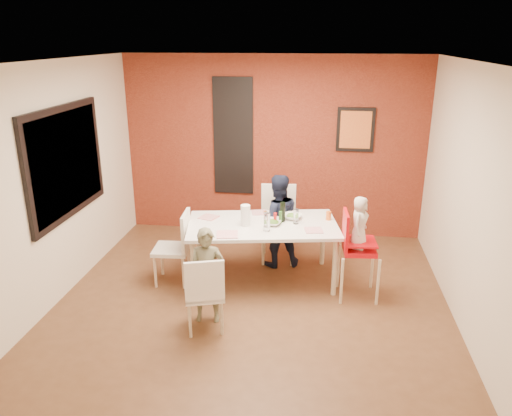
# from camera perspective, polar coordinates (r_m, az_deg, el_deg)

# --- Properties ---
(ground) EXTENTS (4.50, 4.50, 0.00)m
(ground) POSITION_cam_1_polar(r_m,az_deg,el_deg) (5.94, -0.39, -10.57)
(ground) COLOR brown
(ground) RESTS_ON ground
(ceiling) EXTENTS (4.50, 4.50, 0.02)m
(ceiling) POSITION_cam_1_polar(r_m,az_deg,el_deg) (5.16, -0.46, 16.43)
(ceiling) COLOR silver
(ceiling) RESTS_ON wall_back
(wall_back) EXTENTS (4.50, 0.02, 2.70)m
(wall_back) POSITION_cam_1_polar(r_m,az_deg,el_deg) (7.56, 1.97, 6.97)
(wall_back) COLOR beige
(wall_back) RESTS_ON ground
(wall_front) EXTENTS (4.50, 0.02, 2.70)m
(wall_front) POSITION_cam_1_polar(r_m,az_deg,el_deg) (3.35, -5.85, -9.37)
(wall_front) COLOR beige
(wall_front) RESTS_ON ground
(wall_left) EXTENTS (0.02, 4.50, 2.70)m
(wall_left) POSITION_cam_1_polar(r_m,az_deg,el_deg) (6.12, -21.79, 2.65)
(wall_left) COLOR beige
(wall_left) RESTS_ON ground
(wall_right) EXTENTS (0.02, 4.50, 2.70)m
(wall_right) POSITION_cam_1_polar(r_m,az_deg,el_deg) (5.57, 23.18, 0.91)
(wall_right) COLOR beige
(wall_right) RESTS_ON ground
(brick_accent_wall) EXTENTS (4.50, 0.02, 2.70)m
(brick_accent_wall) POSITION_cam_1_polar(r_m,az_deg,el_deg) (7.54, 1.95, 6.94)
(brick_accent_wall) COLOR maroon
(brick_accent_wall) RESTS_ON ground
(picture_window_frame) EXTENTS (0.05, 1.70, 1.30)m
(picture_window_frame) POSITION_cam_1_polar(r_m,az_deg,el_deg) (6.23, -20.91, 4.94)
(picture_window_frame) COLOR black
(picture_window_frame) RESTS_ON wall_left
(picture_window_pane) EXTENTS (0.02, 1.55, 1.15)m
(picture_window_pane) POSITION_cam_1_polar(r_m,az_deg,el_deg) (6.22, -20.78, 4.94)
(picture_window_pane) COLOR black
(picture_window_pane) RESTS_ON wall_left
(glassblock_strip) EXTENTS (0.55, 0.03, 1.70)m
(glassblock_strip) POSITION_cam_1_polar(r_m,az_deg,el_deg) (7.58, -2.61, 8.14)
(glassblock_strip) COLOR white
(glassblock_strip) RESTS_ON wall_back
(glassblock_surround) EXTENTS (0.60, 0.03, 1.76)m
(glassblock_surround) POSITION_cam_1_polar(r_m,az_deg,el_deg) (7.58, -2.62, 8.14)
(glassblock_surround) COLOR black
(glassblock_surround) RESTS_ON wall_back
(art_print_frame) EXTENTS (0.54, 0.03, 0.64)m
(art_print_frame) POSITION_cam_1_polar(r_m,az_deg,el_deg) (7.45, 11.30, 8.77)
(art_print_frame) COLOR black
(art_print_frame) RESTS_ON wall_back
(art_print_canvas) EXTENTS (0.44, 0.01, 0.54)m
(art_print_canvas) POSITION_cam_1_polar(r_m,az_deg,el_deg) (7.43, 11.30, 8.75)
(art_print_canvas) COLOR orange
(art_print_canvas) RESTS_ON wall_back
(dining_table) EXTENTS (1.97, 1.30, 0.76)m
(dining_table) POSITION_cam_1_polar(r_m,az_deg,el_deg) (6.14, 0.77, -2.39)
(dining_table) COLOR white
(dining_table) RESTS_ON ground
(chair_near) EXTENTS (0.49, 0.49, 0.85)m
(chair_near) POSITION_cam_1_polar(r_m,az_deg,el_deg) (5.18, -5.91, -9.40)
(chair_near) COLOR white
(chair_near) RESTS_ON ground
(chair_far) EXTENTS (0.51, 0.51, 1.02)m
(chair_far) POSITION_cam_1_polar(r_m,az_deg,el_deg) (6.84, 2.56, -1.18)
(chair_far) COLOR silver
(chair_far) RESTS_ON ground
(chair_left) EXTENTS (0.46, 0.46, 0.92)m
(chair_left) POSITION_cam_1_polar(r_m,az_deg,el_deg) (6.23, -8.94, -4.05)
(chair_left) COLOR silver
(chair_left) RESTS_ON ground
(high_chair) EXTENTS (0.47, 0.47, 1.05)m
(high_chair) POSITION_cam_1_polar(r_m,az_deg,el_deg) (5.89, 11.27, -4.33)
(high_chair) COLOR red
(high_chair) RESTS_ON ground
(child_near) EXTENTS (0.41, 0.29, 1.06)m
(child_near) POSITION_cam_1_polar(r_m,az_deg,el_deg) (5.36, -5.60, -7.72)
(child_near) COLOR #5F5C44
(child_near) RESTS_ON ground
(child_far) EXTENTS (0.72, 0.63, 1.26)m
(child_far) POSITION_cam_1_polar(r_m,az_deg,el_deg) (6.58, 2.43, -1.46)
(child_far) COLOR black
(child_far) RESTS_ON ground
(toddler) EXTENTS (0.28, 0.35, 0.62)m
(toddler) POSITION_cam_1_polar(r_m,az_deg,el_deg) (5.79, 11.74, -1.64)
(toddler) COLOR silver
(toddler) RESTS_ON high_chair
(plate_near_left) EXTENTS (0.28, 0.28, 0.01)m
(plate_near_left) POSITION_cam_1_polar(r_m,az_deg,el_deg) (5.78, -3.31, -3.02)
(plate_near_left) COLOR white
(plate_near_left) RESTS_ON dining_table
(plate_far_mid) EXTENTS (0.24, 0.24, 0.01)m
(plate_far_mid) POSITION_cam_1_polar(r_m,az_deg,el_deg) (6.48, 0.41, -0.51)
(plate_far_mid) COLOR silver
(plate_far_mid) RESTS_ON dining_table
(plate_near_right) EXTENTS (0.24, 0.24, 0.01)m
(plate_near_right) POSITION_cam_1_polar(r_m,az_deg,el_deg) (5.94, 6.61, -2.53)
(plate_near_right) COLOR white
(plate_near_right) RESTS_ON dining_table
(plate_far_left) EXTENTS (0.27, 0.27, 0.01)m
(plate_far_left) POSITION_cam_1_polar(r_m,az_deg,el_deg) (6.34, -5.42, -1.04)
(plate_far_left) COLOR silver
(plate_far_left) RESTS_ON dining_table
(salad_bowl_a) EXTENTS (0.23, 0.23, 0.05)m
(salad_bowl_a) POSITION_cam_1_polar(r_m,az_deg,el_deg) (6.07, 1.93, -1.74)
(salad_bowl_a) COLOR silver
(salad_bowl_a) RESTS_ON dining_table
(salad_bowl_b) EXTENTS (0.29, 0.29, 0.06)m
(salad_bowl_b) POSITION_cam_1_polar(r_m,az_deg,el_deg) (6.28, 4.16, -0.99)
(salad_bowl_b) COLOR white
(salad_bowl_b) RESTS_ON dining_table
(wine_bottle) EXTENTS (0.07, 0.07, 0.25)m
(wine_bottle) POSITION_cam_1_polar(r_m,az_deg,el_deg) (6.15, 3.05, -0.46)
(wine_bottle) COLOR black
(wine_bottle) RESTS_ON dining_table
(wine_glass_a) EXTENTS (0.08, 0.08, 0.22)m
(wine_glass_a) POSITION_cam_1_polar(r_m,az_deg,el_deg) (5.85, 1.25, -1.62)
(wine_glass_a) COLOR white
(wine_glass_a) RESTS_ON dining_table
(wine_glass_b) EXTENTS (0.07, 0.07, 0.19)m
(wine_glass_b) POSITION_cam_1_polar(r_m,az_deg,el_deg) (6.10, 4.59, -0.96)
(wine_glass_b) COLOR white
(wine_glass_b) RESTS_ON dining_table
(paper_towel_roll) EXTENTS (0.11, 0.11, 0.26)m
(paper_towel_roll) POSITION_cam_1_polar(r_m,az_deg,el_deg) (6.02, -1.21, -0.85)
(paper_towel_roll) COLOR white
(paper_towel_roll) RESTS_ON dining_table
(condiment_red) EXTENTS (0.04, 0.04, 0.15)m
(condiment_red) POSITION_cam_1_polar(r_m,az_deg,el_deg) (6.06, 2.21, -1.24)
(condiment_red) COLOR red
(condiment_red) RESTS_ON dining_table
(condiment_green) EXTENTS (0.04, 0.04, 0.15)m
(condiment_green) POSITION_cam_1_polar(r_m,az_deg,el_deg) (6.12, 2.81, -1.06)
(condiment_green) COLOR #2D6822
(condiment_green) RESTS_ON dining_table
(condiment_brown) EXTENTS (0.04, 0.04, 0.15)m
(condiment_brown) POSITION_cam_1_polar(r_m,az_deg,el_deg) (6.13, 1.05, -1.01)
(condiment_brown) COLOR brown
(condiment_brown) RESTS_ON dining_table
(sippy_cup) EXTENTS (0.06, 0.06, 0.11)m
(sippy_cup) POSITION_cam_1_polar(r_m,az_deg,el_deg) (6.29, 8.28, -0.88)
(sippy_cup) COLOR orange
(sippy_cup) RESTS_ON dining_table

